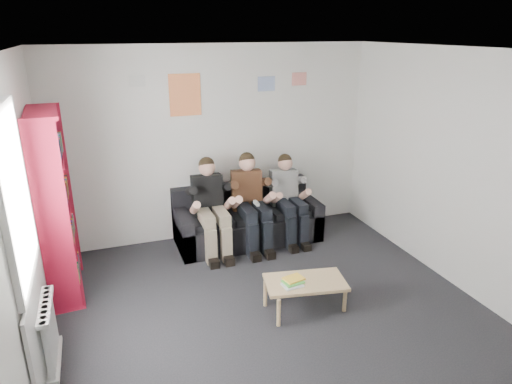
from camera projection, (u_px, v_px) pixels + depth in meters
room_shell at (286, 205)px, 4.17m from camera, size 5.00×5.00×5.00m
sofa at (247, 221)px, 6.51m from camera, size 2.01×0.82×0.78m
bookshelf at (56, 206)px, 4.97m from camera, size 0.31×0.94×2.10m
coffee_table at (305, 284)px, 4.87m from camera, size 0.85×0.47×0.34m
game_cases at (293, 282)px, 4.80m from camera, size 0.25×0.22×0.05m
person_left at (211, 208)px, 6.05m from camera, size 0.40×0.87×1.29m
person_middle at (251, 203)px, 6.22m from camera, size 0.41×0.88×1.30m
person_right at (289, 199)px, 6.41m from camera, size 0.38×0.80×1.23m
radiator at (50, 333)px, 4.01m from camera, size 0.10×0.64×0.60m
window at (28, 267)px, 3.75m from camera, size 0.05×1.30×2.36m
poster_large at (185, 95)px, 6.01m from camera, size 0.42×0.01×0.55m
poster_blue at (266, 84)px, 6.35m from camera, size 0.25×0.01×0.20m
poster_pink at (299, 79)px, 6.49m from camera, size 0.22×0.01×0.18m
poster_sign at (137, 81)px, 5.76m from camera, size 0.20×0.01×0.14m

